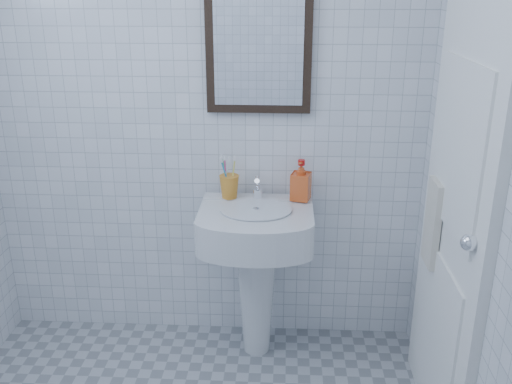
{
  "coord_description": "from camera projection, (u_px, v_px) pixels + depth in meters",
  "views": [
    {
      "loc": [
        0.41,
        -1.55,
        1.84
      ],
      "look_at": [
        0.28,
        0.86,
        0.94
      ],
      "focal_mm": 40.0,
      "sensor_mm": 36.0,
      "label": 1
    }
  ],
  "objects": [
    {
      "name": "soap_dispenser",
      "position": [
        301.0,
        180.0,
        2.78
      ],
      "size": [
        0.11,
        0.11,
        0.2
      ],
      "primitive_type": "imported",
      "rotation": [
        0.0,
        0.0,
        -0.25
      ],
      "color": "red",
      "rests_on": "washbasin"
    },
    {
      "name": "wall_back",
      "position": [
        204.0,
        109.0,
        2.8
      ],
      "size": [
        2.2,
        0.02,
        2.5
      ],
      "primitive_type": "cube",
      "color": "white",
      "rests_on": "ground"
    },
    {
      "name": "hand_towel",
      "position": [
        433.0,
        223.0,
        2.43
      ],
      "size": [
        0.03,
        0.16,
        0.38
      ],
      "primitive_type": "cube",
      "color": "white",
      "rests_on": "towel_ring"
    },
    {
      "name": "faucet",
      "position": [
        257.0,
        190.0,
        2.81
      ],
      "size": [
        0.05,
        0.11,
        0.12
      ],
      "color": "white",
      "rests_on": "washbasin"
    },
    {
      "name": "washbasin",
      "position": [
        256.0,
        256.0,
        2.83
      ],
      "size": [
        0.54,
        0.4,
        0.83
      ],
      "color": "silver",
      "rests_on": "ground"
    },
    {
      "name": "bathroom_door",
      "position": [
        457.0,
        210.0,
        2.23
      ],
      "size": [
        0.04,
        0.8,
        2.0
      ],
      "primitive_type": "cube",
      "color": "white",
      "rests_on": "ground"
    },
    {
      "name": "toothbrush_cup",
      "position": [
        229.0,
        187.0,
        2.82
      ],
      "size": [
        0.11,
        0.11,
        0.12
      ],
      "primitive_type": null,
      "rotation": [
        0.0,
        0.0,
        -0.16
      ],
      "color": "orange",
      "rests_on": "washbasin"
    },
    {
      "name": "wall_mirror",
      "position": [
        259.0,
        47.0,
        2.67
      ],
      "size": [
        0.5,
        0.04,
        0.62
      ],
      "color": "black",
      "rests_on": "wall_back"
    },
    {
      "name": "towel_ring",
      "position": [
        442.0,
        184.0,
        2.37
      ],
      "size": [
        0.01,
        0.18,
        0.18
      ],
      "primitive_type": "torus",
      "rotation": [
        0.0,
        1.57,
        0.0
      ],
      "color": "white",
      "rests_on": "wall_right"
    }
  ]
}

